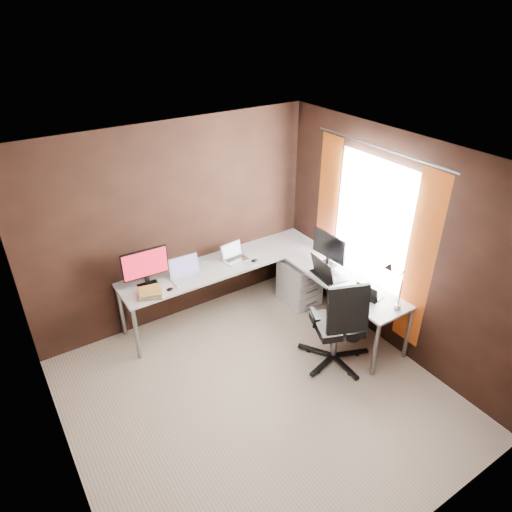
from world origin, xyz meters
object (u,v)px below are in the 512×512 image
at_px(monitor_right, 329,247).
at_px(monitor_left, 145,266).
at_px(laptop_black_small, 368,294).
at_px(desk_lamp, 393,281).
at_px(laptop_silver, 234,256).
at_px(office_chair, 337,338).
at_px(laptop_black_big, 326,273).
at_px(laptop_white, 186,274).
at_px(drawer_pedestal, 299,282).
at_px(wastebasket, 352,327).
at_px(book_stack, 150,292).

bearing_deg(monitor_right, monitor_left, 65.60).
relative_size(laptop_black_small, desk_lamp, 0.56).
bearing_deg(desk_lamp, laptop_silver, 96.75).
bearing_deg(office_chair, laptop_silver, 126.18).
xyz_separation_m(laptop_black_big, desk_lamp, (0.16, -0.84, 0.28)).
distance_m(laptop_white, office_chair, 1.90).
bearing_deg(drawer_pedestal, laptop_white, 168.64).
xyz_separation_m(monitor_left, wastebasket, (2.01, -1.35, -0.85)).
bearing_deg(monitor_right, laptop_black_small, 170.46).
bearing_deg(laptop_black_big, book_stack, 72.50).
relative_size(laptop_white, wastebasket, 1.37).
bearing_deg(monitor_left, laptop_white, -8.81).
relative_size(drawer_pedestal, monitor_right, 1.14).
distance_m(drawer_pedestal, wastebasket, 0.97).
relative_size(laptop_black_small, office_chair, 0.27).
bearing_deg(wastebasket, desk_lamp, -90.38).
bearing_deg(office_chair, laptop_black_big, 83.99).
bearing_deg(monitor_left, laptop_black_big, -25.57).
xyz_separation_m(laptop_black_big, laptop_black_small, (0.12, -0.58, -0.02)).
height_order(laptop_black_big, book_stack, laptop_black_big).
bearing_deg(drawer_pedestal, laptop_silver, 155.54).
bearing_deg(drawer_pedestal, office_chair, -108.43).
distance_m(monitor_right, wastebasket, 1.01).
relative_size(drawer_pedestal, laptop_white, 1.56).
bearing_deg(wastebasket, laptop_black_small, -101.56).
xyz_separation_m(laptop_silver, office_chair, (0.41, -1.54, -0.44)).
bearing_deg(desk_lamp, laptop_black_small, 79.92).
bearing_deg(monitor_right, wastebasket, 172.59).
relative_size(monitor_left, wastebasket, 1.91).
bearing_deg(book_stack, office_chair, -40.31).
height_order(laptop_black_big, wastebasket, laptop_black_big).
height_order(monitor_left, wastebasket, monitor_left).
distance_m(drawer_pedestal, office_chair, 1.24).
distance_m(laptop_black_big, laptop_black_small, 0.59).
bearing_deg(laptop_black_big, drawer_pedestal, -3.92).
bearing_deg(drawer_pedestal, desk_lamp, -87.34).
relative_size(monitor_right, laptop_black_small, 1.75).
bearing_deg(wastebasket, drawer_pedestal, 94.18).
bearing_deg(laptop_silver, book_stack, -176.85).
bearing_deg(wastebasket, laptop_white, 141.12).
xyz_separation_m(laptop_white, desk_lamp, (1.56, -1.74, 0.29)).
bearing_deg(book_stack, drawer_pedestal, -5.22).
distance_m(laptop_silver, desk_lamp, 2.02).
relative_size(drawer_pedestal, wastebasket, 2.14).
relative_size(monitor_left, desk_lamp, 0.99).
bearing_deg(book_stack, monitor_right, -15.33).
bearing_deg(laptop_silver, laptop_black_big, -59.01).
xyz_separation_m(laptop_white, wastebasket, (1.56, -1.26, -0.64)).
relative_size(laptop_black_big, book_stack, 1.30).
height_order(monitor_left, desk_lamp, desk_lamp).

